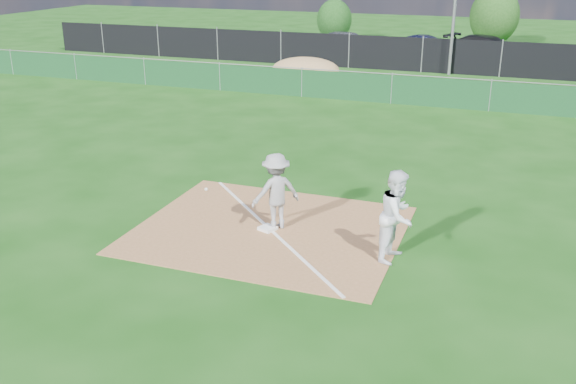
# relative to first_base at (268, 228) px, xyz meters

# --- Properties ---
(ground) EXTENTS (90.00, 90.00, 0.00)m
(ground) POSITION_rel_first_base_xyz_m (0.03, 9.05, -0.06)
(ground) COLOR #12430E
(ground) RESTS_ON ground
(infield_dirt) EXTENTS (6.00, 5.00, 0.02)m
(infield_dirt) POSITION_rel_first_base_xyz_m (0.03, 0.05, -0.05)
(infield_dirt) COLOR #93633B
(infield_dirt) RESTS_ON ground
(foul_line) EXTENTS (5.01, 5.01, 0.01)m
(foul_line) POSITION_rel_first_base_xyz_m (0.03, 0.05, -0.03)
(foul_line) COLOR white
(foul_line) RESTS_ON infield_dirt
(green_fence) EXTENTS (44.00, 0.05, 1.20)m
(green_fence) POSITION_rel_first_base_xyz_m (0.03, 14.05, 0.54)
(green_fence) COLOR #103B1B
(green_fence) RESTS_ON ground
(dirt_mound) EXTENTS (3.38, 2.60, 1.17)m
(dirt_mound) POSITION_rel_first_base_xyz_m (-4.97, 17.55, 0.53)
(dirt_mound) COLOR #A47F4F
(dirt_mound) RESTS_ON ground
(black_fence) EXTENTS (46.00, 0.04, 1.80)m
(black_fence) POSITION_rel_first_base_xyz_m (0.03, 22.05, 0.84)
(black_fence) COLOR black
(black_fence) RESTS_ON ground
(parking_lot) EXTENTS (46.00, 9.00, 0.01)m
(parking_lot) POSITION_rel_first_base_xyz_m (0.03, 27.05, -0.05)
(parking_lot) COLOR black
(parking_lot) RESTS_ON ground
(first_base) EXTENTS (0.45, 0.45, 0.07)m
(first_base) POSITION_rel_first_base_xyz_m (0.00, 0.00, 0.00)
(first_base) COLOR white
(first_base) RESTS_ON infield_dirt
(play_at_first) EXTENTS (2.40, 1.28, 1.80)m
(play_at_first) POSITION_rel_first_base_xyz_m (0.14, 0.20, 0.86)
(play_at_first) COLOR #A2A2A4
(play_at_first) RESTS_ON infield_dirt
(runner) EXTENTS (0.89, 1.06, 1.96)m
(runner) POSITION_rel_first_base_xyz_m (3.05, -0.41, 0.92)
(runner) COLOR white
(runner) RESTS_ON ground
(car_left) EXTENTS (4.60, 3.08, 1.46)m
(car_left) POSITION_rel_first_base_xyz_m (-5.29, 26.65, 0.68)
(car_left) COLOR #A3A5AA
(car_left) RESTS_ON parking_lot
(car_mid) EXTENTS (4.34, 1.78, 1.40)m
(car_mid) POSITION_rel_first_base_xyz_m (-0.25, 26.07, 0.65)
(car_mid) COLOR black
(car_mid) RESTS_ON parking_lot
(car_right) EXTENTS (5.44, 3.67, 1.46)m
(car_right) POSITION_rel_first_base_xyz_m (3.10, 26.88, 0.68)
(car_right) COLOR black
(car_right) RESTS_ON parking_lot
(tree_left) EXTENTS (2.46, 2.46, 2.91)m
(tree_left) POSITION_rel_first_base_xyz_m (-7.80, 32.28, 1.44)
(tree_left) COLOR #382316
(tree_left) RESTS_ON ground
(tree_mid) EXTENTS (3.24, 3.24, 3.84)m
(tree_mid) POSITION_rel_first_base_xyz_m (2.92, 33.71, 1.92)
(tree_mid) COLOR #382316
(tree_mid) RESTS_ON ground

